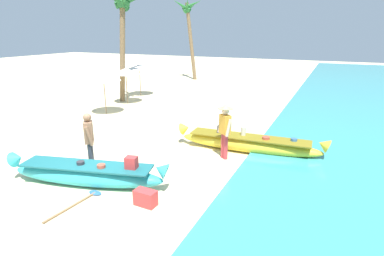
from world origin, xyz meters
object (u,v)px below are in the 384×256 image
person_vendor_hatted (225,128)px  palm_tree_leaning_seaward (123,11)px  paddle (81,201)px  person_tourist_customer (89,139)px  cooler_box (145,198)px  boat_yellow_midground (248,143)px  palm_tree_tall_inland (188,16)px  boat_cyan_foreground (88,174)px

person_vendor_hatted → palm_tree_leaning_seaward: (-7.59, 5.59, 3.82)m
person_vendor_hatted → paddle: 4.58m
person_vendor_hatted → person_tourist_customer: bearing=-141.5°
cooler_box → person_tourist_customer: bearing=162.1°
boat_yellow_midground → palm_tree_tall_inland: size_ratio=0.79×
person_vendor_hatted → palm_tree_tall_inland: 17.56m
boat_yellow_midground → paddle: (-2.70, -4.77, -0.26)m
cooler_box → paddle: 1.55m
cooler_box → paddle: bearing=-156.3°
person_tourist_customer → palm_tree_leaning_seaward: palm_tree_leaning_seaward is taller
boat_yellow_midground → person_vendor_hatted: size_ratio=2.84×
palm_tree_tall_inland → palm_tree_leaning_seaward: bearing=-85.6°
boat_cyan_foreground → person_vendor_hatted: person_vendor_hatted is taller
boat_cyan_foreground → boat_yellow_midground: (3.13, 4.01, -0.02)m
boat_cyan_foreground → boat_yellow_midground: size_ratio=0.88×
cooler_box → boat_yellow_midground: bearing=77.1°
boat_yellow_midground → person_vendor_hatted: (-0.54, -0.85, 0.70)m
boat_cyan_foreground → boat_yellow_midground: bearing=52.0°
boat_cyan_foreground → palm_tree_leaning_seaward: (-5.00, 8.76, 4.50)m
person_vendor_hatted → palm_tree_tall_inland: size_ratio=0.28×
paddle → cooler_box: bearing=20.1°
boat_yellow_midground → cooler_box: size_ratio=9.66×
palm_tree_tall_inland → paddle: (6.16, -18.89, -4.88)m
boat_cyan_foreground → paddle: boat_cyan_foreground is taller
boat_cyan_foreground → person_vendor_hatted: (2.59, 3.16, 0.69)m
cooler_box → paddle: cooler_box is taller
boat_yellow_midground → paddle: bearing=-119.5°
person_vendor_hatted → paddle: bearing=-118.8°
person_tourist_customer → palm_tree_tall_inland: 18.62m
person_vendor_hatted → cooler_box: bearing=-101.8°
boat_cyan_foreground → palm_tree_leaning_seaward: size_ratio=0.73×
boat_cyan_foreground → person_tourist_customer: person_tourist_customer is taller
person_tourist_customer → palm_tree_tall_inland: bearing=106.7°
person_vendor_hatted → cooler_box: size_ratio=3.40×
boat_cyan_foreground → paddle: 0.92m
boat_yellow_midground → paddle: boat_yellow_midground is taller
cooler_box → palm_tree_leaning_seaward: bearing=130.9°
boat_yellow_midground → person_vendor_hatted: bearing=-122.7°
person_tourist_customer → cooler_box: (2.38, -0.93, -0.77)m
boat_cyan_foreground → person_tourist_customer: 1.08m
palm_tree_tall_inland → palm_tree_leaning_seaward: size_ratio=1.05×
palm_tree_leaning_seaward → cooler_box: palm_tree_leaning_seaward is taller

